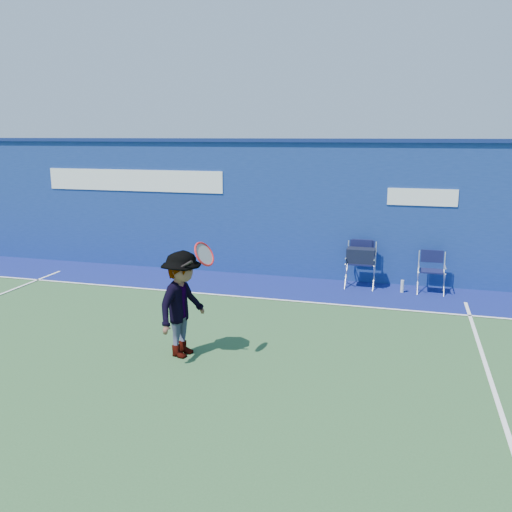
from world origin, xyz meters
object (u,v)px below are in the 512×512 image
(directors_chair_left, at_px, (360,268))
(tennis_player, at_px, (182,304))
(directors_chair_right, at_px, (431,280))
(water_bottle, at_px, (402,286))

(directors_chair_left, xyz_separation_m, tennis_player, (-2.16, -4.38, 0.37))
(directors_chair_right, bearing_deg, directors_chair_left, 178.23)
(water_bottle, relative_size, tennis_player, 0.15)
(directors_chair_right, bearing_deg, tennis_player, -129.60)
(water_bottle, bearing_deg, tennis_player, -125.92)
(directors_chair_right, bearing_deg, water_bottle, -165.02)
(tennis_player, bearing_deg, directors_chair_right, 50.40)
(directors_chair_right, height_order, water_bottle, directors_chair_right)
(directors_chair_right, relative_size, water_bottle, 3.24)
(directors_chair_left, bearing_deg, water_bottle, -12.40)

